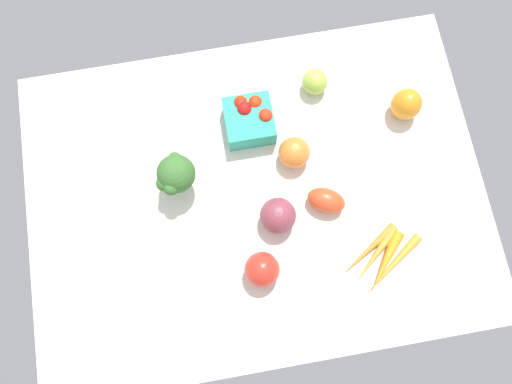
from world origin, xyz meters
TOP-DOWN VIEW (x-y plane):
  - tablecloth at (0.00, 0.00)cm, footprint 104.00×76.00cm
  - heirloom_tomato_green at (-18.20, -23.63)cm, footprint 6.11×6.11cm
  - roma_tomato at (-15.00, 4.76)cm, footprint 10.11×8.75cm
  - broccoli_head at (16.61, -5.44)cm, footprint 8.76×9.53cm
  - bell_pepper_orange at (-37.55, -13.98)cm, footprint 9.05×9.05cm
  - bell_pepper_red at (1.74, 17.37)cm, footprint 8.29×8.29cm
  - red_onion_near_basket at (-3.69, 6.51)cm, footprint 7.99×7.99cm
  - heirloom_tomato_orange at (-10.00, -7.16)cm, footprint 7.19×7.19cm
  - carrot_bunch at (-24.52, 19.36)cm, footprint 19.55×15.44cm
  - berry_basket at (-1.38, -17.02)cm, footprint 10.96×10.96cm

SIDE VIEW (x-z plane):
  - tablecloth at x=0.00cm, z-range 0.00..2.00cm
  - carrot_bunch at x=-24.52cm, z-range 1.77..4.66cm
  - roma_tomato at x=-15.00cm, z-range 2.00..7.40cm
  - heirloom_tomato_green at x=-18.20cm, z-range 2.00..8.11cm
  - heirloom_tomato_orange at x=-10.00cm, z-range 2.00..9.19cm
  - berry_basket at x=-1.38cm, z-range 1.81..9.44cm
  - red_onion_near_basket at x=-3.69cm, z-range 2.00..9.99cm
  - bell_pepper_red at x=1.74cm, z-range 2.00..10.14cm
  - bell_pepper_orange at x=-37.55cm, z-range 2.00..10.26cm
  - broccoli_head at x=16.61cm, z-range 3.55..15.54cm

